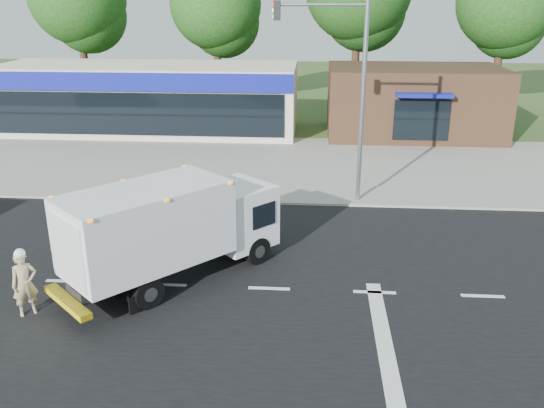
# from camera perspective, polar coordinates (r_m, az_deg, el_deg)

# --- Properties ---
(ground) EXTENTS (120.00, 120.00, 0.00)m
(ground) POSITION_cam_1_polar(r_m,az_deg,el_deg) (16.68, -0.29, -8.41)
(ground) COLOR #385123
(ground) RESTS_ON ground
(road_asphalt) EXTENTS (60.00, 14.00, 0.02)m
(road_asphalt) POSITION_cam_1_polar(r_m,az_deg,el_deg) (16.68, -0.29, -8.39)
(road_asphalt) COLOR black
(road_asphalt) RESTS_ON ground
(sidewalk) EXTENTS (60.00, 2.40, 0.12)m
(sidewalk) POSITION_cam_1_polar(r_m,az_deg,el_deg) (24.17, 1.25, 0.99)
(sidewalk) COLOR gray
(sidewalk) RESTS_ON ground
(parking_apron) EXTENTS (60.00, 9.00, 0.02)m
(parking_apron) POSITION_cam_1_polar(r_m,az_deg,el_deg) (29.72, 1.85, 4.54)
(parking_apron) COLOR gray
(parking_apron) RESTS_ON ground
(lane_markings) EXTENTS (55.20, 7.00, 0.01)m
(lane_markings) POSITION_cam_1_polar(r_m,az_deg,el_deg) (15.46, 4.39, -10.88)
(lane_markings) COLOR silver
(lane_markings) RESTS_ON road_asphalt
(ems_box_truck) EXTENTS (6.15, 6.41, 3.01)m
(ems_box_truck) POSITION_cam_1_polar(r_m,az_deg,el_deg) (16.72, -10.09, -2.09)
(ems_box_truck) COLOR black
(ems_box_truck) RESTS_ON ground
(emergency_worker) EXTENTS (0.77, 0.73, 1.89)m
(emergency_worker) POSITION_cam_1_polar(r_m,az_deg,el_deg) (16.35, -23.33, -7.17)
(emergency_worker) COLOR tan
(emergency_worker) RESTS_ON ground
(retail_strip_mall) EXTENTS (18.00, 6.20, 4.00)m
(retail_strip_mall) POSITION_cam_1_polar(r_m,az_deg,el_deg) (36.50, -12.18, 10.24)
(retail_strip_mall) COLOR beige
(retail_strip_mall) RESTS_ON ground
(brown_storefront) EXTENTS (10.00, 6.70, 4.00)m
(brown_storefront) POSITION_cam_1_polar(r_m,az_deg,el_deg) (35.59, 13.83, 9.85)
(brown_storefront) COLOR #382316
(brown_storefront) RESTS_ON ground
(traffic_signal_pole) EXTENTS (3.51, 0.25, 8.00)m
(traffic_signal_pole) POSITION_cam_1_polar(r_m,az_deg,el_deg) (22.46, 7.40, 12.14)
(traffic_signal_pole) COLOR gray
(traffic_signal_pole) RESTS_ON ground
(background_trees) EXTENTS (36.77, 7.39, 12.10)m
(background_trees) POSITION_cam_1_polar(r_m,az_deg,el_deg) (42.83, 1.65, 19.28)
(background_trees) COLOR #332114
(background_trees) RESTS_ON ground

